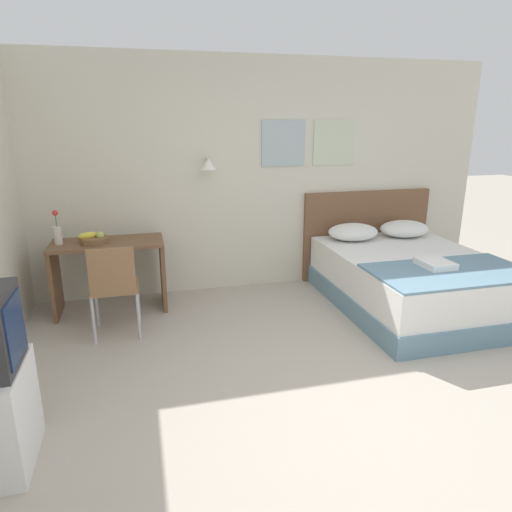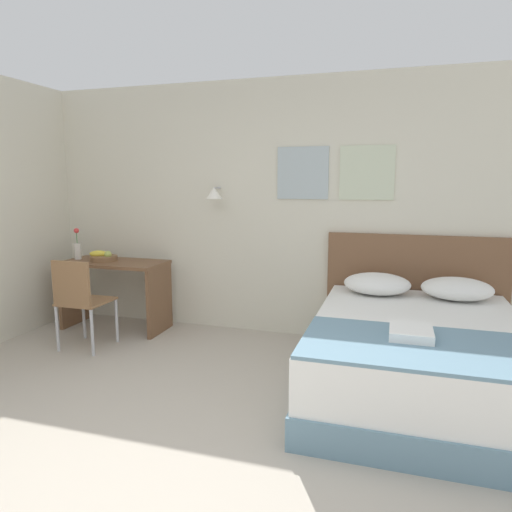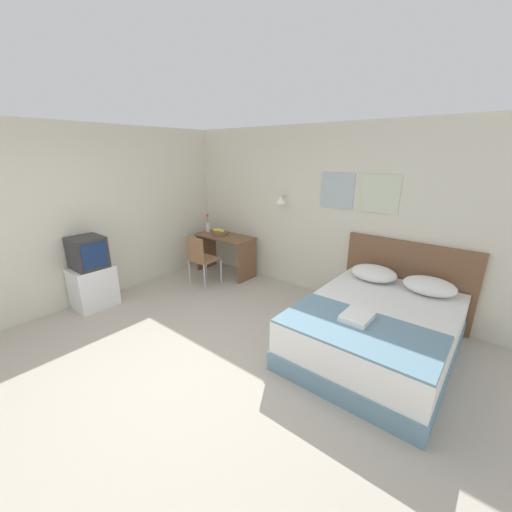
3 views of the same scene
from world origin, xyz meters
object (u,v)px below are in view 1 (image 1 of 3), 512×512
object	(u,v)px
headboard	(366,234)
desk	(109,263)
flower_vase	(57,232)
pillow_right	(404,229)
folded_towel_near_foot	(435,264)
desk_chair	(114,284)
fruit_bowl	(94,239)
bed	(411,282)
pillow_left	(353,232)
throw_blanket	(451,272)

from	to	relation	value
headboard	desk	size ratio (longest dim) A/B	1.49
desk	flower_vase	bearing A→B (deg)	179.96
pillow_right	folded_towel_near_foot	bearing A→B (deg)	-108.82
desk	desk_chair	distance (m)	0.69
folded_towel_near_foot	fruit_bowl	bearing A→B (deg)	159.69
pillow_right	fruit_bowl	bearing A→B (deg)	-179.31
desk	fruit_bowl	distance (m)	0.30
bed	pillow_right	world-z (taller)	pillow_right
headboard	pillow_left	size ratio (longest dim) A/B	2.79
pillow_left	throw_blanket	size ratio (longest dim) A/B	0.40
desk_chair	fruit_bowl	bearing A→B (deg)	106.29
throw_blanket	desk_chair	xyz separation A→B (m)	(-3.06, 0.65, -0.07)
pillow_left	desk	world-z (taller)	pillow_left
throw_blanket	desk_chair	bearing A→B (deg)	168.07
pillow_left	bed	bearing A→B (deg)	-65.81
throw_blanket	desk	distance (m)	3.40
desk_chair	pillow_right	bearing A→B (deg)	11.97
pillow_left	pillow_right	size ratio (longest dim) A/B	1.00
pillow_left	folded_towel_near_foot	world-z (taller)	pillow_left
headboard	pillow_right	world-z (taller)	headboard
headboard	desk_chair	bearing A→B (deg)	-161.32
headboard	folded_towel_near_foot	distance (m)	1.54
headboard	throw_blanket	bearing A→B (deg)	-90.00
fruit_bowl	flower_vase	world-z (taller)	flower_vase
pillow_right	flower_vase	xyz separation A→B (m)	(-3.93, -0.03, 0.20)
pillow_right	desk	distance (m)	3.47
pillow_left	desk_chair	size ratio (longest dim) A/B	0.68
throw_blanket	folded_towel_near_foot	bearing A→B (deg)	117.01
desk	flower_vase	xyz separation A→B (m)	(-0.46, 0.00, 0.36)
bed	pillow_left	world-z (taller)	pillow_left
bed	desk	distance (m)	3.22
headboard	pillow_left	bearing A→B (deg)	-137.44
bed	fruit_bowl	bearing A→B (deg)	167.58
headboard	flower_vase	world-z (taller)	headboard
pillow_right	folded_towel_near_foot	xyz separation A→B (m)	(-0.42, -1.22, -0.04)
headboard	pillow_left	xyz separation A→B (m)	(-0.34, -0.31, 0.13)
headboard	fruit_bowl	xyz separation A→B (m)	(-3.25, -0.36, 0.24)
pillow_right	folded_towel_near_foot	world-z (taller)	pillow_right
bed	pillow_left	xyz separation A→B (m)	(-0.34, 0.76, 0.39)
bed	fruit_bowl	size ratio (longest dim) A/B	6.75
throw_blanket	fruit_bowl	size ratio (longest dim) A/B	4.89
headboard	fruit_bowl	distance (m)	3.28
throw_blanket	pillow_right	bearing A→B (deg)	75.97
bed	headboard	distance (m)	1.11
pillow_left	throw_blanket	xyz separation A→B (m)	(0.34, -1.37, -0.09)
bed	headboard	size ratio (longest dim) A/B	1.24
pillow_left	pillow_right	xyz separation A→B (m)	(0.68, 0.00, 0.00)
desk	flower_vase	size ratio (longest dim) A/B	3.22
fruit_bowl	desk	bearing A→B (deg)	4.90
desk	flower_vase	distance (m)	0.59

